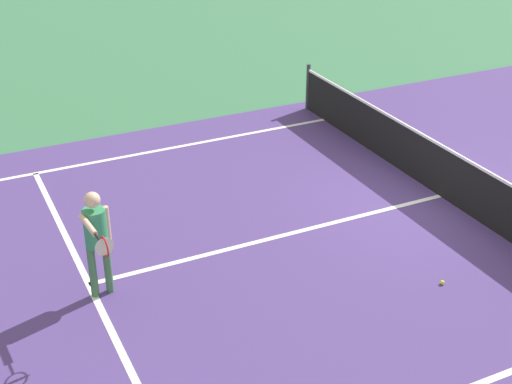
{
  "coord_description": "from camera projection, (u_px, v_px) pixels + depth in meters",
  "views": [
    {
      "loc": [
        8.93,
        -8.0,
        6.06
      ],
      "look_at": [
        0.15,
        -3.76,
        1.0
      ],
      "focal_mm": 50.72,
      "sensor_mm": 36.0,
      "label": 1
    }
  ],
  "objects": [
    {
      "name": "line_service_near",
      "position": [
        89.0,
        284.0,
        10.54
      ],
      "size": [
        8.22,
        0.1,
        0.01
      ],
      "primitive_type": "cube",
      "color": "white",
      "rests_on": "ground_plane"
    },
    {
      "name": "net",
      "position": [
        443.0,
        171.0,
        12.78
      ],
      "size": [
        9.85,
        0.09,
        1.07
      ],
      "color": "#33383D",
      "rests_on": "ground_plane"
    },
    {
      "name": "court_surface_inbounds",
      "position": [
        440.0,
        196.0,
        13.01
      ],
      "size": [
        10.62,
        24.4,
        0.0
      ],
      "primitive_type": "cube",
      "color": "#4C387A",
      "rests_on": "ground_plane"
    },
    {
      "name": "player_near",
      "position": [
        96.0,
        234.0,
        9.86
      ],
      "size": [
        1.21,
        0.43,
        1.63
      ],
      "color": "#3F7247",
      "rests_on": "ground_plane"
    },
    {
      "name": "line_sideline_left",
      "position": [
        59.0,
        169.0,
        14.0
      ],
      "size": [
        0.1,
        11.89,
        0.01
      ],
      "primitive_type": "cube",
      "color": "white",
      "rests_on": "ground_plane"
    },
    {
      "name": "tennis_ball_near_net",
      "position": [
        442.0,
        282.0,
        10.53
      ],
      "size": [
        0.07,
        0.07,
        0.07
      ],
      "primitive_type": "sphere",
      "color": "#CCE033",
      "rests_on": "ground_plane"
    },
    {
      "name": "line_center_service",
      "position": [
        283.0,
        235.0,
        11.78
      ],
      "size": [
        0.1,
        6.4,
        0.01
      ],
      "primitive_type": "cube",
      "color": "white",
      "rests_on": "ground_plane"
    },
    {
      "name": "ground_plane",
      "position": [
        440.0,
        196.0,
        13.01
      ],
      "size": [
        60.0,
        60.0,
        0.0
      ],
      "primitive_type": "plane",
      "color": "#38724C"
    }
  ]
}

